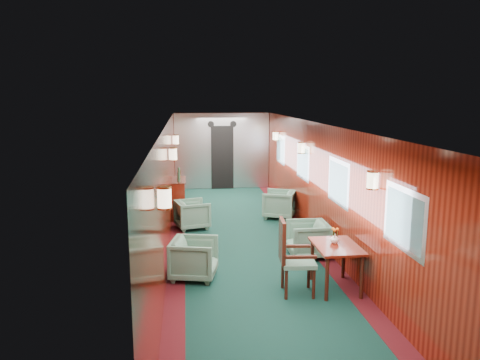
{
  "coord_description": "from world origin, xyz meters",
  "views": [
    {
      "loc": [
        -1.15,
        -8.76,
        2.96
      ],
      "look_at": [
        0.0,
        1.04,
        1.15
      ],
      "focal_mm": 35.0,
      "sensor_mm": 36.0,
      "label": 1
    }
  ],
  "objects_px": {
    "dining_table": "(336,252)",
    "armchair_left_far": "(192,214)",
    "side_chair": "(291,254)",
    "armchair_left_near": "(194,258)",
    "credenza": "(179,198)",
    "armchair_right_near": "(308,239)",
    "armchair_right_far": "(279,204)"
  },
  "relations": [
    {
      "from": "armchair_left_near",
      "to": "side_chair",
      "type": "bearing_deg",
      "value": -106.7
    },
    {
      "from": "armchair_left_near",
      "to": "armchair_right_near",
      "type": "height_order",
      "value": "armchair_left_near"
    },
    {
      "from": "armchair_left_far",
      "to": "credenza",
      "type": "bearing_deg",
      "value": 1.82
    },
    {
      "from": "side_chair",
      "to": "armchair_left_far",
      "type": "xyz_separation_m",
      "value": [
        -1.41,
        3.69,
        -0.3
      ]
    },
    {
      "from": "armchair_right_far",
      "to": "credenza",
      "type": "bearing_deg",
      "value": -77.34
    },
    {
      "from": "armchair_right_near",
      "to": "armchair_right_far",
      "type": "xyz_separation_m",
      "value": [
        0.02,
        2.79,
        0.01
      ]
    },
    {
      "from": "armchair_right_far",
      "to": "armchair_right_near",
      "type": "bearing_deg",
      "value": 20.78
    },
    {
      "from": "side_chair",
      "to": "armchair_right_near",
      "type": "relative_size",
      "value": 1.59
    },
    {
      "from": "armchair_left_near",
      "to": "armchair_right_near",
      "type": "distance_m",
      "value": 2.25
    },
    {
      "from": "dining_table",
      "to": "armchair_right_near",
      "type": "height_order",
      "value": "dining_table"
    },
    {
      "from": "credenza",
      "to": "armchair_right_far",
      "type": "distance_m",
      "value": 2.45
    },
    {
      "from": "credenza",
      "to": "armchair_left_near",
      "type": "distance_m",
      "value": 3.96
    },
    {
      "from": "armchair_left_far",
      "to": "armchair_right_near",
      "type": "relative_size",
      "value": 0.97
    },
    {
      "from": "credenza",
      "to": "armchair_right_far",
      "type": "height_order",
      "value": "credenza"
    },
    {
      "from": "dining_table",
      "to": "armchair_left_far",
      "type": "bearing_deg",
      "value": 120.77
    },
    {
      "from": "armchair_left_near",
      "to": "armchair_left_far",
      "type": "distance_m",
      "value": 2.91
    },
    {
      "from": "side_chair",
      "to": "armchair_left_far",
      "type": "bearing_deg",
      "value": 115.16
    },
    {
      "from": "credenza",
      "to": "armchair_left_near",
      "type": "height_order",
      "value": "credenza"
    },
    {
      "from": "armchair_left_near",
      "to": "armchair_left_far",
      "type": "height_order",
      "value": "armchair_left_near"
    },
    {
      "from": "credenza",
      "to": "armchair_right_near",
      "type": "relative_size",
      "value": 1.67
    },
    {
      "from": "armchair_right_near",
      "to": "armchair_right_far",
      "type": "height_order",
      "value": "armchair_right_far"
    },
    {
      "from": "armchair_left_far",
      "to": "armchair_right_far",
      "type": "relative_size",
      "value": 0.95
    },
    {
      "from": "side_chair",
      "to": "credenza",
      "type": "distance_m",
      "value": 5.04
    },
    {
      "from": "dining_table",
      "to": "armchair_left_far",
      "type": "relative_size",
      "value": 1.34
    },
    {
      "from": "side_chair",
      "to": "armchair_right_far",
      "type": "xyz_separation_m",
      "value": [
        0.7,
        4.37,
        -0.29
      ]
    },
    {
      "from": "credenza",
      "to": "armchair_left_far",
      "type": "relative_size",
      "value": 1.73
    },
    {
      "from": "credenza",
      "to": "armchair_right_near",
      "type": "height_order",
      "value": "credenza"
    },
    {
      "from": "dining_table",
      "to": "credenza",
      "type": "distance_m",
      "value": 5.25
    },
    {
      "from": "credenza",
      "to": "armchair_right_near",
      "type": "distance_m",
      "value": 3.97
    },
    {
      "from": "dining_table",
      "to": "armchair_right_far",
      "type": "height_order",
      "value": "dining_table"
    },
    {
      "from": "armchair_left_far",
      "to": "armchair_right_far",
      "type": "bearing_deg",
      "value": -87.05
    },
    {
      "from": "armchair_left_far",
      "to": "side_chair",
      "type": "bearing_deg",
      "value": -174.01
    }
  ]
}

